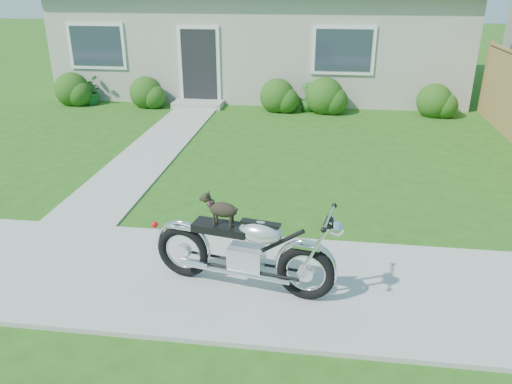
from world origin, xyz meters
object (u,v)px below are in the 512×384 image
Objects in this scene: potted_plant_left at (90,91)px; potted_plant_right at (308,97)px; motorcycle_with_dog at (246,250)px; house at (265,19)px.

potted_plant_left is 0.97× the size of potted_plant_right.
potted_plant_left is at bearing 134.73° from motorcycle_with_dog.
motorcycle_with_dog is (-0.37, -8.74, 0.15)m from potted_plant_right.
potted_plant_right is at bearing -64.78° from house.
house is at bearing 106.45° from motorcycle_with_dog.
house is 6.07m from potted_plant_left.
house reaches higher than potted_plant_left.
potted_plant_left is 10.56m from motorcycle_with_dog.
motorcycle_with_dog reaches higher than potted_plant_left.
potted_plant_left is (-4.67, -3.44, -1.77)m from house.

